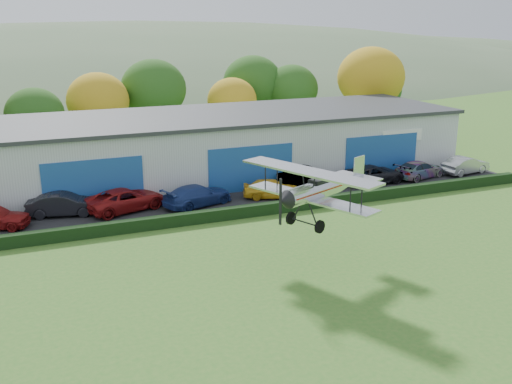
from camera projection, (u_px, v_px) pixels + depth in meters
name	position (u px, v px, depth m)	size (l,w,h in m)	color
ground	(333.00, 336.00, 25.22)	(300.00, 300.00, 0.00)	#326B22
apron	(232.00, 197.00, 44.95)	(48.00, 9.00, 0.05)	black
hedge	(255.00, 210.00, 40.58)	(46.00, 0.60, 0.80)	black
hangar	(225.00, 144.00, 51.13)	(40.60, 12.60, 5.30)	#B2B7BC
tree_belt	(146.00, 95.00, 60.02)	(75.70, 13.22, 10.12)	#3D2614
distant_hills	(48.00, 124.00, 151.64)	(430.00, 196.00, 56.00)	#4C6642
car_1	(63.00, 204.00, 40.38)	(1.69, 4.85, 1.60)	black
car_2	(126.00, 199.00, 41.47)	(2.64, 5.73, 1.59)	maroon
car_3	(198.00, 195.00, 42.55)	(2.15, 5.30, 1.54)	navy
car_4	(272.00, 188.00, 44.39)	(1.74, 4.32, 1.47)	gold
car_5	(307.00, 177.00, 47.28)	(1.76, 5.05, 1.66)	gray
car_6	(373.00, 174.00, 48.41)	(2.45, 5.32, 1.48)	black
car_7	(420.00, 169.00, 50.00)	(2.03, 4.98, 1.45)	gray
car_8	(465.00, 165.00, 51.35)	(1.60, 4.60, 1.52)	silver
biplane	(321.00, 187.00, 31.23)	(7.39, 8.10, 3.10)	silver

